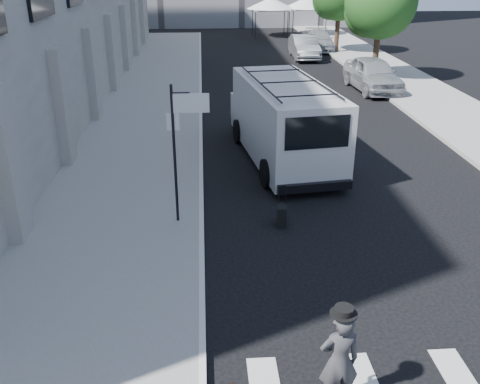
{
  "coord_description": "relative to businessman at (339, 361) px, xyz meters",
  "views": [
    {
      "loc": [
        -1.86,
        -9.12,
        6.35
      ],
      "look_at": [
        -1.07,
        2.27,
        1.3
      ],
      "focal_mm": 40.0,
      "sensor_mm": 36.0,
      "label": 1
    }
  ],
  "objects": [
    {
      "name": "ground",
      "position": [
        -0.04,
        3.0,
        -0.84
      ],
      "size": [
        120.0,
        120.0,
        0.0
      ],
      "primitive_type": "plane",
      "color": "black",
      "rests_on": "ground"
    },
    {
      "name": "sidewalk_left",
      "position": [
        -4.29,
        19.0,
        -0.77
      ],
      "size": [
        4.5,
        48.0,
        0.15
      ],
      "primitive_type": "cube",
      "color": "gray",
      "rests_on": "ground"
    },
    {
      "name": "sidewalk_right",
      "position": [
        8.96,
        23.0,
        -0.77
      ],
      "size": [
        4.0,
        56.0,
        0.15
      ],
      "primitive_type": "cube",
      "color": "gray",
      "rests_on": "ground"
    },
    {
      "name": "sign_pole",
      "position": [
        -2.41,
        6.2,
        1.81
      ],
      "size": [
        1.03,
        0.07,
        3.5
      ],
      "color": "black",
      "rests_on": "sidewalk_left"
    },
    {
      "name": "tree_near",
      "position": [
        7.46,
        23.15,
        3.13
      ],
      "size": [
        3.8,
        3.83,
        6.03
      ],
      "color": "black",
      "rests_on": "ground"
    },
    {
      "name": "tent_left",
      "position": [
        3.96,
        41.0,
        1.87
      ],
      "size": [
        4.0,
        4.0,
        3.2
      ],
      "color": "black",
      "rests_on": "ground"
    },
    {
      "name": "tent_right",
      "position": [
        7.16,
        41.5,
        1.87
      ],
      "size": [
        4.0,
        4.0,
        3.2
      ],
      "color": "black",
      "rests_on": "ground"
    },
    {
      "name": "businessman",
      "position": [
        0.0,
        0.0,
        0.0
      ],
      "size": [
        0.64,
        0.44,
        1.69
      ],
      "primitive_type": "imported",
      "rotation": [
        0.0,
        0.0,
        3.2
      ],
      "color": "#38383A",
      "rests_on": "ground"
    },
    {
      "name": "suitcase",
      "position": [
        0.01,
        6.0,
        -0.56
      ],
      "size": [
        0.28,
        0.4,
        1.05
      ],
      "rotation": [
        0.0,
        0.0,
        -0.12
      ],
      "color": "black",
      "rests_on": "ground"
    },
    {
      "name": "cargo_van",
      "position": [
        0.72,
        10.96,
        0.5
      ],
      "size": [
        3.17,
        7.25,
        2.61
      ],
      "rotation": [
        0.0,
        0.0,
        0.13
      ],
      "color": "silver",
      "rests_on": "ground"
    },
    {
      "name": "parked_car_a",
      "position": [
        6.76,
        20.7,
        -0.01
      ],
      "size": [
        2.25,
        5.01,
        1.67
      ],
      "primitive_type": "imported",
      "rotation": [
        0.0,
        0.0,
        0.06
      ],
      "color": "#9FA3A7",
      "rests_on": "ground"
    },
    {
      "name": "parked_car_b",
      "position": [
        4.96,
        30.24,
        -0.09
      ],
      "size": [
        1.68,
        4.61,
        1.51
      ],
      "primitive_type": "imported",
      "rotation": [
        0.0,
        0.0,
        -0.02
      ],
      "color": "slate",
      "rests_on": "ground"
    },
    {
      "name": "parked_car_c",
      "position": [
        6.67,
        33.63,
        -0.15
      ],
      "size": [
        2.39,
        4.93,
        1.38
      ],
      "primitive_type": "imported",
      "rotation": [
        0.0,
        0.0,
        -0.1
      ],
      "color": "#A1A4A9",
      "rests_on": "ground"
    }
  ]
}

